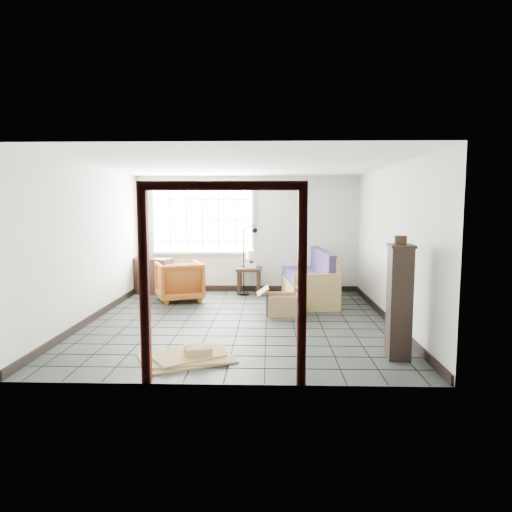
{
  "coord_description": "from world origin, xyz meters",
  "views": [
    {
      "loc": [
        0.5,
        -7.52,
        1.95
      ],
      "look_at": [
        0.27,
        0.3,
        1.07
      ],
      "focal_mm": 32.0,
      "sensor_mm": 36.0,
      "label": 1
    }
  ],
  "objects_px": {
    "armchair": "(179,279)",
    "tall_shelf": "(399,301)",
    "futon_sofa": "(311,281)",
    "side_table": "(249,272)"
  },
  "relations": [
    {
      "from": "armchair",
      "to": "futon_sofa",
      "type": "bearing_deg",
      "value": 162.96
    },
    {
      "from": "futon_sofa",
      "to": "armchair",
      "type": "distance_m",
      "value": 2.71
    },
    {
      "from": "side_table",
      "to": "tall_shelf",
      "type": "relative_size",
      "value": 0.4
    },
    {
      "from": "armchair",
      "to": "tall_shelf",
      "type": "distance_m",
      "value": 4.89
    },
    {
      "from": "futon_sofa",
      "to": "armchair",
      "type": "relative_size",
      "value": 2.67
    },
    {
      "from": "armchair",
      "to": "side_table",
      "type": "distance_m",
      "value": 1.6
    },
    {
      "from": "tall_shelf",
      "to": "futon_sofa",
      "type": "bearing_deg",
      "value": 106.84
    },
    {
      "from": "armchair",
      "to": "side_table",
      "type": "bearing_deg",
      "value": -172.81
    },
    {
      "from": "armchair",
      "to": "side_table",
      "type": "xyz_separation_m",
      "value": [
        1.39,
        0.78,
        0.04
      ]
    },
    {
      "from": "armchair",
      "to": "tall_shelf",
      "type": "xyz_separation_m",
      "value": [
        3.49,
        -3.41,
        0.3
      ]
    }
  ]
}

